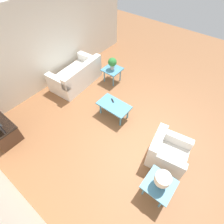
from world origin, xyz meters
TOP-DOWN VIEW (x-y plane):
  - ground_plane at (0.00, 0.00)m, footprint 14.00×14.00m
  - wall_back at (0.00, 3.06)m, footprint 7.20×0.12m
  - wall_right at (3.06, 0.00)m, footprint 0.12×7.20m
  - sofa at (2.28, -0.41)m, footprint 1.07×1.81m
  - armchair at (-1.48, 0.31)m, footprint 0.97×0.94m
  - coffee_table at (0.35, -0.02)m, footprint 0.92×0.54m
  - side_table_plant at (1.41, -1.27)m, footprint 0.59×0.59m
  - side_table_lamp at (-1.71, 1.15)m, footprint 0.59×0.59m
  - tv_stand_chest at (2.16, 2.41)m, footprint 0.89×0.59m
  - potted_plant at (1.41, -1.27)m, footprint 0.29×0.29m
  - table_lamp at (-1.71, 1.15)m, footprint 0.31×0.31m
  - remote_control at (0.49, -0.12)m, footprint 0.16×0.12m

SIDE VIEW (x-z plane):
  - ground_plane at x=0.00m, z-range 0.00..0.00m
  - tv_stand_chest at x=2.16m, z-range 0.02..0.55m
  - armchair at x=-1.48m, z-range -0.07..0.69m
  - sofa at x=2.28m, z-range -0.10..0.73m
  - coffee_table at x=0.35m, z-range 0.17..0.62m
  - side_table_plant at x=1.41m, z-range 0.19..0.69m
  - side_table_lamp at x=-1.71m, z-range 0.19..0.69m
  - remote_control at x=0.49m, z-range 0.45..0.47m
  - table_lamp at x=-1.71m, z-range 0.57..0.94m
  - potted_plant at x=1.41m, z-range 0.55..0.96m
  - wall_back at x=0.00m, z-range 0.00..2.70m
  - wall_right at x=3.06m, z-range 0.00..2.70m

